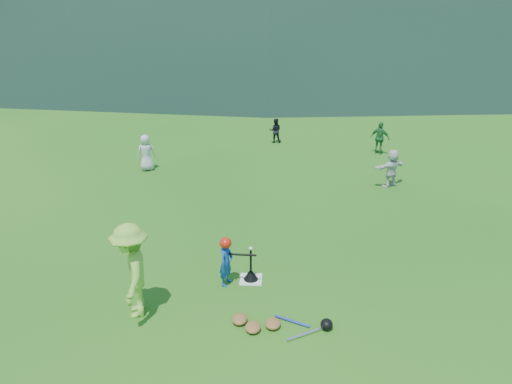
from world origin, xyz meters
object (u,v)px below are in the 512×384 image
(batter_child, at_px, (226,262))
(fielder_a, at_px, (146,153))
(fielder_b, at_px, (275,131))
(equipment_pile, at_px, (273,324))
(adult_coach, at_px, (132,271))
(fielder_c, at_px, (380,138))
(fielder_d, at_px, (392,168))
(batting_tee, at_px, (251,274))
(home_plate, at_px, (251,279))

(batter_child, distance_m, fielder_a, 7.20)
(fielder_b, xyz_separation_m, equipment_pile, (0.04, -10.91, -0.40))
(adult_coach, height_order, fielder_c, adult_coach)
(fielder_d, bearing_deg, fielder_c, -121.84)
(fielder_a, bearing_deg, batting_tee, 100.42)
(fielder_b, relative_size, equipment_pile, 0.51)
(fielder_a, relative_size, batting_tee, 1.72)
(fielder_b, bearing_deg, fielder_d, 129.73)
(batter_child, distance_m, fielder_c, 9.57)
(adult_coach, distance_m, fielder_a, 7.65)
(fielder_d, relative_size, batting_tee, 1.69)
(fielder_a, height_order, fielder_c, fielder_a)
(fielder_a, distance_m, equipment_pile, 8.83)
(fielder_b, height_order, fielder_d, fielder_d)
(home_plate, distance_m, fielder_d, 6.53)
(batter_child, xyz_separation_m, fielder_d, (4.37, 5.38, 0.06))
(home_plate, distance_m, batting_tee, 0.12)
(batter_child, relative_size, adult_coach, 0.56)
(batting_tee, bearing_deg, fielder_d, 53.31)
(home_plate, bearing_deg, equipment_pile, -72.54)
(fielder_c, distance_m, equipment_pile, 10.39)
(fielder_d, height_order, batting_tee, fielder_d)
(adult_coach, bearing_deg, batter_child, 110.81)
(fielder_c, xyz_separation_m, equipment_pile, (-3.63, -9.72, -0.51))
(batter_child, bearing_deg, adult_coach, 143.12)
(fielder_a, xyz_separation_m, fielder_c, (7.79, 1.95, -0.01))
(batting_tee, bearing_deg, batter_child, -161.13)
(home_plate, relative_size, batting_tee, 0.66)
(batting_tee, xyz_separation_m, equipment_pile, (0.47, -1.49, -0.06))
(batter_child, xyz_separation_m, adult_coach, (-1.58, -1.03, 0.40))
(batter_child, bearing_deg, batting_tee, -51.05)
(fielder_c, xyz_separation_m, fielder_d, (-0.22, -3.02, -0.00))
(home_plate, xyz_separation_m, equipment_pile, (0.47, -1.49, 0.06))
(adult_coach, relative_size, fielder_c, 1.57)
(batter_child, distance_m, batting_tee, 0.64)
(fielder_d, distance_m, batting_tee, 6.52)
(equipment_pile, bearing_deg, home_plate, 107.46)
(fielder_c, bearing_deg, fielder_a, 44.27)
(fielder_b, xyz_separation_m, batting_tee, (-0.43, -9.42, -0.33))
(fielder_d, bearing_deg, adult_coach, 19.45)
(fielder_a, xyz_separation_m, fielder_d, (7.57, -1.07, -0.01))
(adult_coach, bearing_deg, fielder_d, 124.88)
(fielder_d, bearing_deg, fielder_b, -78.29)
(fielder_c, bearing_deg, fielder_d, 116.06)
(fielder_a, bearing_deg, fielder_b, -162.66)
(batter_child, distance_m, equipment_pile, 1.70)
(fielder_b, bearing_deg, home_plate, 87.71)
(batting_tee, bearing_deg, home_plate, 0.00)
(home_plate, height_order, fielder_a, fielder_a)
(batter_child, bearing_deg, equipment_pile, -124.23)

